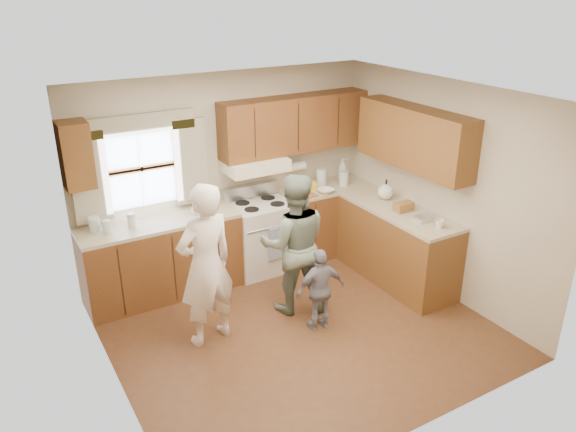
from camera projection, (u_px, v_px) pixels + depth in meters
room at (300, 222)px, 5.56m from camera, size 3.80×3.80×3.80m
kitchen_fixtures at (296, 213)px, 6.86m from camera, size 3.80×2.25×2.15m
stove at (260, 235)px, 7.14m from camera, size 0.76×0.67×1.07m
woman_left at (206, 266)px, 5.55m from camera, size 0.69×0.52×1.72m
woman_right at (294, 244)px, 6.13m from camera, size 0.96×0.87×1.61m
child at (320, 290)px, 5.89m from camera, size 0.57×0.29×0.93m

